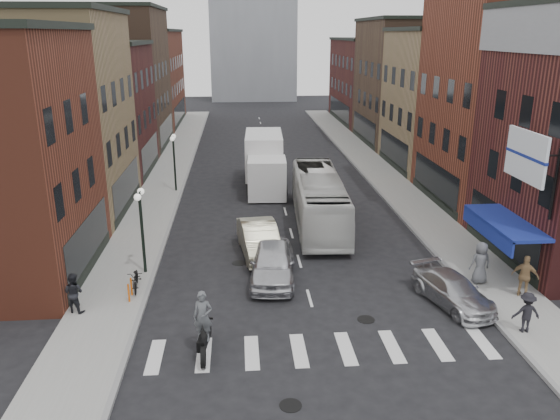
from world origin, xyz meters
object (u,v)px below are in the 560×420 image
Objects in this scene: streetlamp_near at (141,216)px; ped_right_c at (480,263)px; parked_bicycle at (136,279)px; ped_left_solo at (74,293)px; ped_right_a at (526,312)px; sedan_left_far at (259,239)px; box_truck at (265,162)px; billboard_sign at (528,158)px; streetlamp_far at (174,152)px; motorcycle_rider at (203,326)px; ped_right_b at (525,276)px; bike_rack at (130,290)px; sedan_left_near at (273,263)px; curb_car at (453,291)px; transit_bus at (319,200)px.

streetlamp_near reaches higher than ped_right_c.
ped_left_solo is (-2.10, -1.91, 0.36)m from parked_bicycle.
ped_left_solo reaches higher than ped_right_a.
streetlamp_near is 6.19m from sedan_left_far.
box_truck is 5.31× the size of ped_left_solo.
billboard_sign is 23.92m from streetlamp_far.
motorcycle_rider is at bearing -81.50° from streetlamp_far.
billboard_sign is 5.09m from ped_right_b.
parked_bicycle is at bearing 26.23° from ped_right_b.
box_truck is at bearing 89.05° from motorcycle_rider.
bike_rack is at bearing 29.39° from ped_right_b.
motorcycle_rider is 6.60m from sedan_left_near.
box_truck is at bearing -64.47° from ped_right_a.
billboard_sign is 16.68m from streetlamp_near.
ped_right_b is at bearing -59.18° from box_truck.
billboard_sign reaches higher than ped_left_solo.
box_truck is at bearing 117.57° from billboard_sign.
billboard_sign is at bearing -5.00° from curb_car.
parked_bicycle is at bearing 83.77° from bike_rack.
streetlamp_near is 4.71m from ped_left_solo.
ped_right_b reaches higher than ped_left_solo.
sedan_left_far reaches higher than curb_car.
sedan_left_far is 2.82× the size of parked_bicycle.
parked_bicycle is (-0.10, -1.78, -2.29)m from streetlamp_near.
transit_bus is at bearing -39.61° from streetlamp_far.
parked_bicycle is (-0.10, -15.78, -2.29)m from streetlamp_far.
billboard_sign reaches higher than streetlamp_far.
ped_left_solo is (-5.33, 3.28, -0.17)m from motorcycle_rider.
ped_left_solo is at bearing -144.49° from parked_bicycle.
parked_bicycle is 16.69m from ped_right_b.
ped_right_b reaches higher than sedan_left_far.
billboard_sign reaches higher than sedan_left_near.
streetlamp_near is at bearing 85.76° from bike_rack.
curb_car reaches higher than bike_rack.
ped_right_a is (15.07, -20.58, -1.97)m from streetlamp_far.
streetlamp_near is 1.00× the size of streetlamp_far.
sedan_left_near is (5.94, -1.00, -2.07)m from streetlamp_near.
motorcycle_rider is at bearing 46.55° from ped_right_b.
sedan_left_far is (5.46, 2.05, -2.07)m from streetlamp_near.
ped_right_c is at bearing -8.78° from streetlamp_near.
streetlamp_near reaches higher than parked_bicycle.
transit_bus is (9.15, -7.57, -1.38)m from streetlamp_far.
ped_right_c is at bearing -60.61° from box_truck.
streetlamp_far is 2.59× the size of ped_right_a.
streetlamp_far is (0.00, 14.00, 0.00)m from streetlamp_near.
ped_right_b is (10.07, -18.64, -0.81)m from box_truck.
billboard_sign is at bearing -103.12° from ped_right_a.
billboard_sign is 0.75× the size of sedan_left_near.
motorcycle_rider is 6.13m from parked_bicycle.
streetlamp_near reaches higher than bike_rack.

